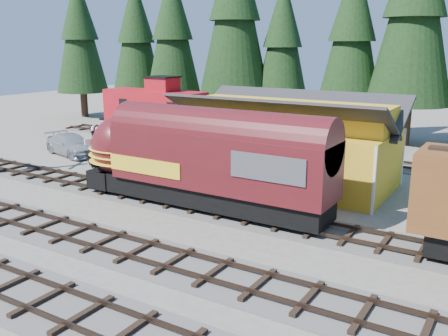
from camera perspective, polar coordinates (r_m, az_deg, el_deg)
The scene contains 8 objects.
ground at distance 21.34m, azimuth -5.09°, elevation -8.26°, with size 120.00×120.00×0.00m, color #6B665B.
track_main_south at distance 16.04m, azimuth 21.37°, elevation -17.02°, with size 68.00×3.20×0.33m.
track_spur at distance 41.04m, azimuth -1.33°, elevation 2.77°, with size 32.00×3.20×0.33m.
depot at distance 29.29m, azimuth 7.13°, elevation 3.87°, with size 12.80×7.00×5.30m.
locomotive at distance 24.87m, azimuth -3.48°, elevation 0.56°, with size 14.18×2.82×3.86m.
caboose at distance 44.12m, azimuth -7.88°, elevation 6.61°, with size 9.52×2.76×4.95m.
pickup_truck_a at distance 33.05m, azimuth -9.29°, elevation 1.48°, with size 3.29×7.14×1.99m, color black.
pickup_truck_b at distance 38.77m, azimuth -17.02°, elevation 2.55°, with size 2.15×5.28×1.53m, color #A9ADB1.
Camera 1 is at (11.91, -15.76, 8.08)m, focal length 40.00 mm.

